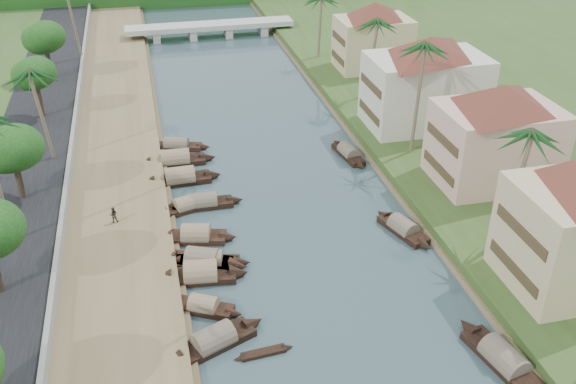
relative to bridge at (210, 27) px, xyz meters
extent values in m
plane|color=#354A4F|center=(0.00, -72.00, -1.72)|extent=(220.00, 220.00, 0.00)
cube|color=brown|center=(-16.00, -52.00, -1.32)|extent=(10.00, 180.00, 0.80)
cube|color=#31491D|center=(19.00, -52.00, -1.12)|extent=(16.00, 180.00, 1.20)
cube|color=black|center=(-24.50, -52.00, -1.02)|extent=(8.00, 180.00, 1.40)
cube|color=slate|center=(-20.20, -52.00, -0.37)|extent=(0.40, 180.00, 1.10)
cube|color=#AFAFA4|center=(0.00, 0.00, 0.28)|extent=(28.00, 4.00, 0.80)
cube|color=#AFAFA4|center=(-9.00, 0.00, -0.82)|extent=(1.20, 3.50, 1.80)
cube|color=#AFAFA4|center=(-3.00, 0.00, -0.82)|extent=(1.20, 3.50, 1.80)
cube|color=#AFAFA4|center=(3.00, 0.00, -0.82)|extent=(1.20, 3.50, 1.80)
cube|color=#AFAFA4|center=(9.00, 0.00, -0.82)|extent=(1.20, 3.50, 1.80)
cube|color=#453520|center=(12.95, -74.00, 1.48)|extent=(0.10, 6.40, 0.90)
cube|color=#453520|center=(12.95, -74.00, 4.68)|extent=(0.10, 6.40, 0.90)
cube|color=#CFA592|center=(20.00, -58.00, 3.23)|extent=(11.00, 8.00, 7.50)
pyramid|color=brown|center=(20.00, -58.00, 8.08)|extent=(14.11, 14.11, 2.20)
cube|color=#453520|center=(14.45, -58.00, 1.35)|extent=(0.10, 6.40, 0.90)
cube|color=#453520|center=(14.45, -58.00, 4.35)|extent=(0.10, 6.40, 0.90)
cube|color=beige|center=(19.00, -44.00, 3.48)|extent=(13.00, 8.00, 8.00)
pyramid|color=brown|center=(19.00, -44.00, 8.58)|extent=(15.59, 15.59, 2.20)
cube|color=#453520|center=(12.45, -44.00, 1.48)|extent=(0.10, 6.40, 0.90)
cube|color=#453520|center=(12.45, -44.00, 4.68)|extent=(0.10, 6.40, 0.90)
cube|color=tan|center=(20.00, -24.00, 2.98)|extent=(10.00, 7.00, 7.00)
pyramid|color=brown|center=(20.00, -24.00, 7.58)|extent=(12.62, 12.62, 2.20)
cube|color=#453520|center=(14.95, -24.00, 1.23)|extent=(0.10, 5.60, 0.90)
cube|color=#453520|center=(14.95, -24.00, 4.03)|extent=(0.10, 5.60, 0.90)
cube|color=black|center=(-9.24, -73.63, -1.52)|extent=(6.24, 4.10, 0.70)
cone|color=black|center=(-6.19, -72.32, -1.44)|extent=(2.25, 2.25, 1.91)
cone|color=black|center=(-12.29, -74.93, -1.44)|extent=(2.25, 2.25, 1.91)
cylinder|color=#706554|center=(-9.24, -73.63, -1.14)|extent=(4.97, 3.61, 1.98)
cube|color=black|center=(-9.46, -69.80, -1.52)|extent=(4.59, 3.42, 0.70)
cone|color=black|center=(-7.30, -70.97, -1.44)|extent=(1.77, 1.79, 1.49)
cone|color=black|center=(-11.61, -68.62, -1.44)|extent=(1.77, 1.79, 1.49)
cylinder|color=#8D785A|center=(-9.46, -69.80, -1.14)|extent=(3.70, 2.98, 1.56)
cube|color=black|center=(-9.23, -65.87, -1.52)|extent=(5.72, 2.75, 0.70)
cone|color=black|center=(-6.19, -66.22, -1.44)|extent=(1.84, 2.09, 2.09)
cone|color=black|center=(-12.28, -65.51, -1.44)|extent=(1.84, 2.09, 2.09)
cylinder|color=#8D785A|center=(-9.23, -65.87, -1.14)|extent=(4.44, 2.68, 2.21)
cube|color=black|center=(-8.89, -64.05, -1.52)|extent=(5.81, 4.03, 0.70)
cone|color=black|center=(-6.10, -65.29, -1.44)|extent=(2.18, 2.27, 1.94)
cone|color=black|center=(-11.67, -62.81, -1.44)|extent=(2.18, 2.27, 1.94)
cylinder|color=#706554|center=(-8.89, -64.05, -1.14)|extent=(4.66, 3.57, 2.04)
cube|color=black|center=(-8.52, -64.19, -1.52)|extent=(5.46, 2.86, 0.70)
cone|color=black|center=(-5.71, -64.89, -1.44)|extent=(1.81, 1.80, 1.65)
cone|color=black|center=(-11.34, -63.48, -1.44)|extent=(1.81, 1.80, 1.65)
cylinder|color=#8D785A|center=(-8.52, -64.19, -1.14)|extent=(4.28, 2.63, 1.71)
cube|color=black|center=(-9.00, -60.28, -1.52)|extent=(5.42, 3.07, 0.70)
cone|color=black|center=(-6.23, -60.96, -1.44)|extent=(1.87, 2.03, 1.88)
cone|color=black|center=(-11.76, -59.61, -1.44)|extent=(1.87, 2.03, 1.88)
cylinder|color=#8D785A|center=(-9.00, -60.28, -1.14)|extent=(4.27, 2.86, 1.98)
cube|color=black|center=(-7.82, -54.85, -1.52)|extent=(5.73, 1.76, 0.70)
cone|color=black|center=(-4.64, -54.89, -1.44)|extent=(1.64, 1.55, 1.72)
cone|color=black|center=(-10.99, -54.82, -1.44)|extent=(1.64, 1.55, 1.72)
cylinder|color=#706554|center=(-7.82, -54.85, -1.14)|extent=(4.38, 1.82, 1.77)
cube|color=black|center=(-9.23, -55.03, -1.52)|extent=(5.27, 3.04, 0.70)
cone|color=black|center=(-6.56, -54.22, -1.44)|extent=(1.82, 1.84, 1.64)
cone|color=black|center=(-11.89, -55.85, -1.44)|extent=(1.82, 1.84, 1.64)
cylinder|color=#8D785A|center=(-9.23, -55.03, -1.14)|extent=(4.16, 2.76, 1.71)
cube|color=black|center=(-9.42, -49.53, -1.52)|extent=(6.17, 2.26, 0.70)
cone|color=black|center=(-6.03, -49.44, -1.44)|extent=(1.83, 1.93, 2.08)
cone|color=black|center=(-12.82, -49.62, -1.44)|extent=(1.83, 1.93, 2.08)
cylinder|color=#8D785A|center=(-9.42, -49.53, -1.14)|extent=(4.73, 2.30, 2.18)
cube|color=black|center=(-9.16, -41.72, -1.52)|extent=(5.74, 3.04, 0.70)
cone|color=black|center=(-6.22, -42.59, -1.44)|extent=(1.89, 1.77, 1.56)
cone|color=black|center=(-12.11, -40.85, -1.44)|extent=(1.89, 1.77, 1.56)
cylinder|color=#706554|center=(-9.16, -41.72, -1.14)|extent=(4.51, 2.73, 1.60)
cube|color=black|center=(-9.54, -45.31, -1.52)|extent=(6.27, 2.14, 0.70)
cone|color=black|center=(-6.08, -45.37, -1.44)|extent=(1.83, 1.86, 2.02)
cone|color=black|center=(-13.01, -45.25, -1.44)|extent=(1.83, 1.86, 2.02)
cylinder|color=#8D785A|center=(-9.54, -45.31, -1.14)|extent=(4.80, 2.20, 2.11)
cube|color=black|center=(9.37, -79.90, -1.52)|extent=(3.26, 6.98, 0.70)
cone|color=black|center=(8.60, -76.24, -1.44)|extent=(2.08, 2.22, 1.94)
cylinder|color=#706554|center=(9.37, -79.90, -1.14)|extent=(3.01, 5.44, 1.99)
cube|color=black|center=(8.93, -63.32, -1.52)|extent=(3.25, 5.56, 0.70)
cone|color=black|center=(8.02, -60.52, -1.44)|extent=(1.91, 1.92, 1.68)
cone|color=black|center=(9.85, -66.12, -1.44)|extent=(1.91, 1.92, 1.68)
cylinder|color=#706554|center=(8.93, -63.32, -1.14)|extent=(2.92, 4.39, 1.75)
cube|color=black|center=(8.85, -47.96, -1.52)|extent=(2.34, 5.53, 0.70)
cone|color=black|center=(8.40, -45.02, -1.44)|extent=(1.60, 1.71, 1.55)
cone|color=black|center=(9.31, -50.90, -1.44)|extent=(1.60, 1.71, 1.55)
cylinder|color=#706554|center=(8.85, -47.96, -1.14)|extent=(2.21, 4.29, 1.60)
cube|color=black|center=(-6.04, -75.18, -1.62)|extent=(3.17, 0.95, 0.35)
cone|color=black|center=(-4.28, -75.03, -1.62)|extent=(0.84, 0.76, 0.70)
cone|color=black|center=(-7.79, -75.32, -1.62)|extent=(0.84, 0.76, 0.70)
cube|color=black|center=(-8.14, -54.65, -1.62)|extent=(4.58, 1.21, 0.35)
cone|color=black|center=(-5.60, -54.83, -1.62)|extent=(1.19, 0.98, 0.90)
cone|color=black|center=(-10.68, -54.48, -1.62)|extent=(1.19, 0.98, 0.90)
cylinder|color=#725F4C|center=(16.00, -67.94, 4.48)|extent=(1.21, 0.36, 10.01)
sphere|color=#17461B|center=(16.00, -67.94, 9.29)|extent=(3.20, 3.20, 3.20)
cylinder|color=#725F4C|center=(15.00, -50.57, 5.38)|extent=(0.74, 0.36, 11.82)
sphere|color=#17461B|center=(15.00, -50.57, 11.05)|extent=(3.20, 3.20, 3.20)
cylinder|color=#725F4C|center=(16.00, -33.95, 4.32)|extent=(1.28, 0.36, 9.67)
sphere|color=#17461B|center=(16.00, -33.95, 8.97)|extent=(3.20, 3.20, 3.20)
cylinder|color=#725F4C|center=(-22.00, -43.71, 4.42)|extent=(1.15, 0.36, 9.48)
sphere|color=#17461B|center=(-22.00, -43.71, 8.98)|extent=(3.20, 3.20, 3.20)
cylinder|color=#725F4C|center=(14.00, -17.55, 3.96)|extent=(0.69, 0.36, 8.97)
cylinder|color=#725F4C|center=(-20.50, -10.80, 5.25)|extent=(1.20, 0.36, 11.14)
cylinder|color=#413525|center=(-24.00, -51.60, 1.37)|extent=(0.60, 0.60, 3.45)
ellipsoid|color=#153B10|center=(-24.00, -51.60, 4.67)|extent=(5.04, 5.04, 4.14)
cylinder|color=#413525|center=(-24.00, -32.00, 1.44)|extent=(0.60, 0.60, 3.60)
ellipsoid|color=#153B10|center=(-24.00, -32.00, 4.87)|extent=(4.38, 4.38, 3.60)
cylinder|color=#413525|center=(-24.00, -18.66, 1.55)|extent=(0.60, 0.60, 3.83)
ellipsoid|color=#153B10|center=(-24.00, -18.66, 5.21)|extent=(4.93, 4.93, 4.05)
cylinder|color=#413525|center=(24.00, -43.32, 1.35)|extent=(0.60, 0.60, 3.82)
ellipsoid|color=#153B10|center=(24.00, -43.32, 5.00)|extent=(4.21, 4.21, 3.47)
imported|color=#362C26|center=(-15.84, -56.94, -0.18)|extent=(0.76, 0.61, 1.49)
camera|label=1|loc=(-11.87, -107.11, 29.81)|focal=40.00mm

